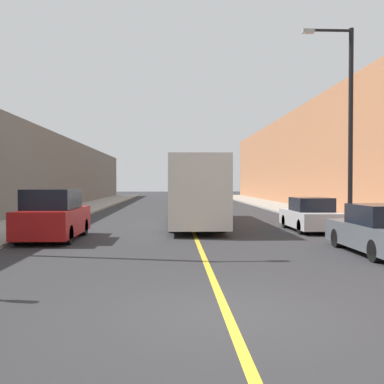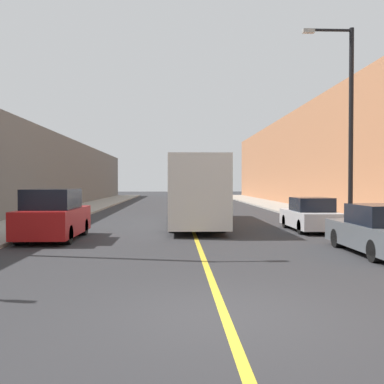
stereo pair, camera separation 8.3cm
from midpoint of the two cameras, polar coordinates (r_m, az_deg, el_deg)
ground_plane at (r=7.57m, az=4.48°, el=-15.38°), size 200.00×200.00×0.00m
sidewalk_left at (r=38.00m, az=-13.46°, el=-1.98°), size 3.60×72.00×0.13m
sidewalk_right at (r=38.37m, az=11.63°, el=-1.94°), size 3.60×72.00×0.13m
building_row_left at (r=38.88m, az=-18.99°, el=2.45°), size 4.00×72.00×6.09m
building_row_right at (r=39.46m, az=17.05°, el=4.40°), size 4.00×72.00×8.78m
road_center_line at (r=37.28m, az=-0.85°, el=-2.10°), size 0.16×72.00×0.01m
bus at (r=23.23m, az=0.32°, el=0.25°), size 2.49×12.23×3.31m
parked_suv_left at (r=17.69m, az=-17.06°, el=-2.98°), size 1.93×4.43×1.92m
car_right_near at (r=14.70m, az=22.95°, el=-4.67°), size 1.79×4.55×1.50m
car_right_mid at (r=20.69m, az=14.92°, el=-2.95°), size 1.76×4.24×1.50m
street_lamp_right at (r=20.73m, az=19.25°, el=8.90°), size 2.23×0.24×8.67m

